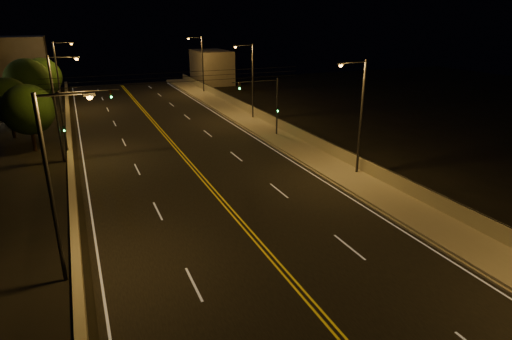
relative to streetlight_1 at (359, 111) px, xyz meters
name	(u,v)px	position (x,y,z in m)	size (l,w,h in m)	color
road	(219,198)	(-11.52, -0.01, -5.31)	(18.00, 120.00, 0.02)	black
sidewalk	(346,175)	(-0.72, -0.01, -5.17)	(3.60, 120.00, 0.30)	gray
curb	(326,179)	(-2.59, -0.01, -5.24)	(0.14, 120.00, 0.15)	gray
parapet_wall	(364,165)	(0.93, -0.01, -4.52)	(0.30, 120.00, 1.00)	gray
jersey_barrier	(74,215)	(-21.14, -0.01, -4.84)	(0.45, 120.00, 0.95)	gray
distant_building_right	(212,67)	(4.98, 53.62, -2.22)	(6.00, 10.00, 6.20)	gray
distant_building_left	(23,64)	(-27.52, 58.89, -0.78)	(8.00, 8.00, 9.08)	gray
parapet_rail	(364,159)	(0.93, -0.01, -3.99)	(0.06, 0.06, 120.00)	black
lane_markings	(220,198)	(-11.52, -0.08, -5.29)	(17.32, 116.00, 0.00)	silver
streetlight_1	(359,111)	(0.00, 0.00, 0.00)	(2.55, 0.28, 9.21)	#2D2D33
streetlight_2	(251,77)	(0.00, 21.90, 0.00)	(2.55, 0.28, 9.21)	#2D2D33
streetlight_3	(201,61)	(0.00, 43.40, 0.00)	(2.55, 0.28, 9.21)	#2D2D33
streetlight_4	(55,178)	(-21.45, -6.62, 0.00)	(2.55, 0.28, 9.21)	#2D2D33
streetlight_5	(58,102)	(-21.45, 13.27, 0.00)	(2.55, 0.28, 9.21)	#2D2D33
streetlight_6	(60,72)	(-21.45, 36.12, 0.00)	(2.55, 0.28, 9.21)	#2D2D33
traffic_signal_right	(269,101)	(-1.51, 13.37, -1.37)	(5.11, 0.31, 6.26)	#2D2D33
traffic_signal_left	(74,117)	(-20.34, 13.37, -1.37)	(5.11, 0.31, 6.26)	#2D2D33
overhead_wires	(181,77)	(-11.52, 9.49, 2.08)	(22.00, 0.03, 0.83)	black
tree_0	(28,110)	(-24.25, 17.83, -1.29)	(4.72, 4.72, 6.40)	black
tree_1	(8,100)	(-26.56, 24.05, -1.30)	(4.70, 4.70, 6.37)	black
tree_2	(28,81)	(-25.21, 33.98, -0.63)	(5.48, 5.48, 7.43)	black
tree_3	(42,77)	(-23.80, 39.56, -0.90)	(5.17, 5.17, 7.00)	black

